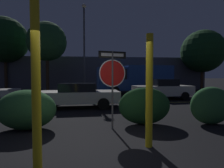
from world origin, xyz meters
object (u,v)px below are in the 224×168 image
at_px(yellow_pole_right, 149,91).
at_px(tree_0, 5,40).
at_px(stop_sign, 112,74).
at_px(passing_car_3, 163,89).
at_px(passing_car_2, 76,95).
at_px(hedge_bush_3, 211,106).
at_px(tree_2, 47,42).
at_px(hedge_bush_1, 27,110).
at_px(tree_1, 203,51).
at_px(hedge_bush_2, 145,106).
at_px(delivery_truck, 132,78).
at_px(street_lamp, 84,42).
at_px(yellow_pole_left, 36,79).

distance_m(yellow_pole_right, tree_0, 20.46).
height_order(stop_sign, yellow_pole_right, yellow_pole_right).
xyz_separation_m(yellow_pole_right, passing_car_3, (3.62, 8.37, -0.60)).
bearing_deg(passing_car_2, hedge_bush_3, -129.29).
height_order(yellow_pole_right, tree_2, tree_2).
xyz_separation_m(hedge_bush_1, tree_1, (14.66, 13.77, 3.97)).
relative_size(hedge_bush_2, delivery_truck, 0.26).
height_order(passing_car_3, street_lamp, street_lamp).
distance_m(tree_1, tree_2, 17.38).
xyz_separation_m(yellow_pole_left, hedge_bush_3, (5.11, 2.49, -0.99)).
height_order(passing_car_3, tree_1, tree_1).
bearing_deg(tree_2, yellow_pole_left, -75.75).
height_order(street_lamp, tree_0, street_lamp).
height_order(hedge_bush_3, passing_car_2, hedge_bush_3).
bearing_deg(tree_2, street_lamp, -25.49).
bearing_deg(hedge_bush_3, tree_1, 58.49).
relative_size(street_lamp, tree_2, 1.16).
bearing_deg(hedge_bush_2, street_lamp, 104.93).
xyz_separation_m(stop_sign, passing_car_2, (-1.62, 4.00, -1.09)).
bearing_deg(yellow_pole_left, street_lamp, 89.88).
bearing_deg(yellow_pole_left, stop_sign, 54.93).
distance_m(stop_sign, yellow_pole_right, 1.72).
xyz_separation_m(passing_car_3, street_lamp, (-5.94, 3.87, 4.08)).
xyz_separation_m(passing_car_3, tree_0, (-14.91, 8.12, 4.96)).
xyz_separation_m(yellow_pole_right, hedge_bush_3, (2.77, 1.71, -0.68)).
xyz_separation_m(passing_car_3, delivery_truck, (-1.38, 4.17, 0.80)).
xyz_separation_m(yellow_pole_left, passing_car_2, (-0.01, 6.29, -0.97)).
xyz_separation_m(hedge_bush_2, street_lamp, (-2.75, 10.32, 4.17)).
height_order(yellow_pole_left, passing_car_2, yellow_pole_left).
bearing_deg(tree_2, passing_car_3, -30.27).
bearing_deg(stop_sign, hedge_bush_2, 7.55).
bearing_deg(yellow_pole_right, passing_car_3, 66.60).
xyz_separation_m(hedge_bush_1, hedge_bush_2, (3.90, 0.24, 0.02)).
relative_size(hedge_bush_2, hedge_bush_3, 1.22).
distance_m(hedge_bush_2, street_lamp, 11.47).
bearing_deg(tree_1, hedge_bush_3, -121.51).
xyz_separation_m(stop_sign, tree_0, (-10.55, 14.99, 3.94)).
relative_size(stop_sign, yellow_pole_left, 0.75).
height_order(yellow_pole_left, tree_1, tree_1).
distance_m(yellow_pole_left, delivery_truck, 14.09).
height_order(yellow_pole_left, tree_0, tree_0).
bearing_deg(hedge_bush_1, delivery_truck, 62.28).
xyz_separation_m(tree_1, tree_2, (-17.31, -1.40, 0.54)).
bearing_deg(yellow_pole_right, delivery_truck, 79.85).
relative_size(hedge_bush_1, tree_2, 0.26).
bearing_deg(tree_0, hedge_bush_2, -51.18).
distance_m(yellow_pole_left, hedge_bush_2, 4.01).
distance_m(passing_car_3, tree_2, 12.10).
relative_size(hedge_bush_1, passing_car_2, 0.38).
xyz_separation_m(delivery_truck, tree_2, (-8.36, 1.51, 3.60)).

